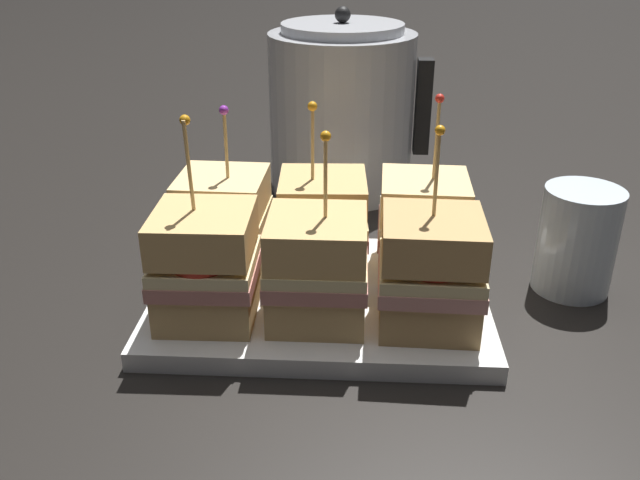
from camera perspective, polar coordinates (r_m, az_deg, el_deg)
ground_plane at (r=0.66m, az=0.00°, el=-5.54°), size 6.00×6.00×0.00m
serving_platter at (r=0.65m, az=0.00°, el=-4.87°), size 0.31×0.23×0.02m
sandwich_front_left at (r=0.59m, az=-9.60°, el=-2.14°), size 0.09×0.09×0.18m
sandwich_front_center at (r=0.58m, az=-0.35°, el=-2.41°), size 0.09×0.09×0.17m
sandwich_front_right at (r=0.58m, az=9.26°, el=-2.67°), size 0.09×0.09×0.18m
sandwich_back_left at (r=0.68m, az=-8.08°, el=1.63°), size 0.09×0.09×0.17m
sandwich_back_center at (r=0.67m, az=0.01°, el=1.43°), size 0.09×0.09×0.17m
sandwich_back_right at (r=0.67m, az=8.65°, el=1.31°), size 0.09×0.09×0.18m
kettle_steel at (r=0.91m, az=1.86°, el=10.88°), size 0.21×0.19×0.24m
drinking_glass at (r=0.71m, az=20.83°, el=-0.02°), size 0.08×0.08×0.11m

